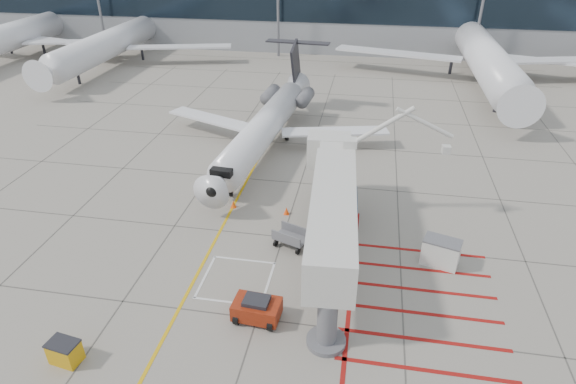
% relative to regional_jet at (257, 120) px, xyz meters
% --- Properties ---
extents(ground_plane, '(260.00, 260.00, 0.00)m').
position_rel_regional_jet_xyz_m(ground_plane, '(4.55, -15.83, -3.87)').
color(ground_plane, gray).
rests_on(ground_plane, ground).
extents(regional_jet, '(25.86, 31.42, 7.73)m').
position_rel_regional_jet_xyz_m(regional_jet, '(0.00, 0.00, 0.00)').
color(regional_jet, white).
rests_on(regional_jet, ground_plane).
extents(jet_bridge, '(9.63, 18.44, 7.17)m').
position_rel_regional_jet_xyz_m(jet_bridge, '(8.12, -14.79, -0.28)').
color(jet_bridge, silver).
rests_on(jet_bridge, ground_plane).
extents(pushback_tug, '(2.68, 1.79, 1.50)m').
position_rel_regional_jet_xyz_m(pushback_tug, '(4.56, -19.81, -3.12)').
color(pushback_tug, maroon).
rests_on(pushback_tug, ground_plane).
extents(spill_bin, '(1.60, 1.19, 1.27)m').
position_rel_regional_jet_xyz_m(spill_bin, '(-4.17, -24.33, -3.23)').
color(spill_bin, '#CE940B').
rests_on(spill_bin, ground_plane).
extents(baggage_cart, '(2.53, 2.07, 1.38)m').
position_rel_regional_jet_xyz_m(baggage_cart, '(5.25, -12.78, -3.18)').
color(baggage_cart, '#5E5E63').
rests_on(baggage_cart, ground_plane).
extents(ground_power_unit, '(2.56, 1.95, 1.80)m').
position_rel_regional_jet_xyz_m(ground_power_unit, '(14.99, -12.99, -2.97)').
color(ground_power_unit, silver).
rests_on(ground_power_unit, ground_plane).
extents(cone_nose, '(0.41, 0.41, 0.57)m').
position_rel_regional_jet_xyz_m(cone_nose, '(0.06, -8.55, -3.58)').
color(cone_nose, '#FF560D').
rests_on(cone_nose, ground_plane).
extents(cone_side, '(0.41, 0.41, 0.57)m').
position_rel_regional_jet_xyz_m(cone_side, '(4.26, -8.82, -3.58)').
color(cone_side, '#FF480D').
rests_on(cone_side, ground_plane).
extents(terminal_glass_band, '(180.00, 0.10, 6.00)m').
position_rel_regional_jet_xyz_m(terminal_glass_band, '(14.55, 40.12, 4.13)').
color(terminal_glass_band, black).
rests_on(terminal_glass_band, ground_plane).
extents(bg_aircraft_a, '(36.18, 40.20, 12.06)m').
position_rel_regional_jet_xyz_m(bg_aircraft_a, '(-46.09, 30.17, 2.16)').
color(bg_aircraft_a, silver).
rests_on(bg_aircraft_a, ground_plane).
extents(bg_aircraft_b, '(34.68, 38.53, 11.56)m').
position_rel_regional_jet_xyz_m(bg_aircraft_b, '(-28.90, 30.17, 1.91)').
color(bg_aircraft_b, silver).
rests_on(bg_aircraft_b, ground_plane).
extents(bg_aircraft_c, '(39.45, 43.83, 13.15)m').
position_rel_regional_jet_xyz_m(bg_aircraft_c, '(23.99, 30.17, 2.71)').
color(bg_aircraft_c, silver).
rests_on(bg_aircraft_c, ground_plane).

